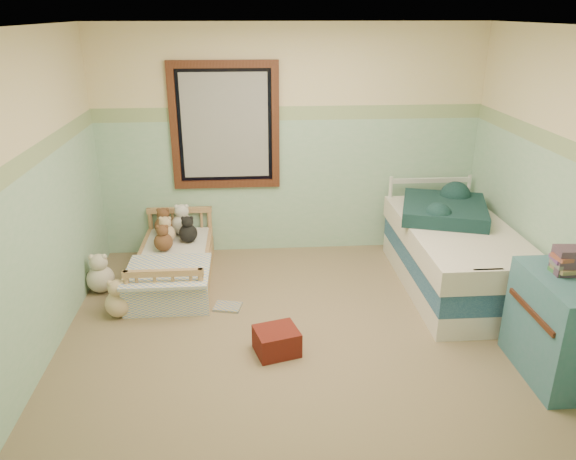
{
  "coord_description": "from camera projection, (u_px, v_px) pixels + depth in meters",
  "views": [
    {
      "loc": [
        -0.46,
        -4.1,
        2.61
      ],
      "look_at": [
        -0.13,
        0.35,
        0.81
      ],
      "focal_mm": 34.15,
      "sensor_mm": 36.0,
      "label": 1
    }
  ],
  "objects": [
    {
      "name": "floor",
      "position": [
        306.0,
        330.0,
        4.8
      ],
      "size": [
        4.2,
        3.6,
        0.02
      ],
      "primitive_type": "cube",
      "color": "brown",
      "rests_on": "ground"
    },
    {
      "name": "ceiling",
      "position": [
        310.0,
        24.0,
        3.86
      ],
      "size": [
        4.2,
        3.6,
        0.02
      ],
      "primitive_type": "cube",
      "color": "white",
      "rests_on": "wall_back"
    },
    {
      "name": "wall_back",
      "position": [
        290.0,
        143.0,
        6.0
      ],
      "size": [
        4.2,
        0.04,
        2.5
      ],
      "primitive_type": "cube",
      "color": "beige",
      "rests_on": "floor"
    },
    {
      "name": "wall_front",
      "position": [
        347.0,
        309.0,
        2.67
      ],
      "size": [
        4.2,
        0.04,
        2.5
      ],
      "primitive_type": "cube",
      "color": "beige",
      "rests_on": "floor"
    },
    {
      "name": "wall_left",
      "position": [
        35.0,
        200.0,
        4.19
      ],
      "size": [
        0.04,
        3.6,
        2.5
      ],
      "primitive_type": "cube",
      "color": "beige",
      "rests_on": "floor"
    },
    {
      "name": "wall_right",
      "position": [
        563.0,
        188.0,
        4.48
      ],
      "size": [
        0.04,
        3.6,
        2.5
      ],
      "primitive_type": "cube",
      "color": "beige",
      "rests_on": "floor"
    },
    {
      "name": "wainscot_mint",
      "position": [
        290.0,
        187.0,
        6.17
      ],
      "size": [
        4.2,
        0.01,
        1.5
      ],
      "primitive_type": "cube",
      "color": "#86BA96",
      "rests_on": "floor"
    },
    {
      "name": "border_strip",
      "position": [
        290.0,
        113.0,
        5.86
      ],
      "size": [
        4.2,
        0.01,
        0.15
      ],
      "primitive_type": "cube",
      "color": "#437047",
      "rests_on": "wall_back"
    },
    {
      "name": "window_frame",
      "position": [
        225.0,
        126.0,
        5.84
      ],
      "size": [
        1.16,
        0.06,
        1.36
      ],
      "primitive_type": "cube",
      "color": "#33190C",
      "rests_on": "wall_back"
    },
    {
      "name": "window_blinds",
      "position": [
        225.0,
        126.0,
        5.85
      ],
      "size": [
        0.92,
        0.01,
        1.12
      ],
      "primitive_type": "cube",
      "color": "#B0B0AD",
      "rests_on": "window_frame"
    },
    {
      "name": "toddler_bed_frame",
      "position": [
        175.0,
        272.0,
        5.65
      ],
      "size": [
        0.72,
        1.44,
        0.19
      ],
      "primitive_type": "cube",
      "color": "olive",
      "rests_on": "floor"
    },
    {
      "name": "toddler_mattress",
      "position": [
        174.0,
        258.0,
        5.59
      ],
      "size": [
        0.66,
        1.38,
        0.12
      ],
      "primitive_type": "cube",
      "color": "silver",
      "rests_on": "toddler_bed_frame"
    },
    {
      "name": "patchwork_quilt",
      "position": [
        168.0,
        271.0,
        5.15
      ],
      "size": [
        0.78,
        0.72,
        0.03
      ],
      "primitive_type": "cube",
      "color": "#7998D5",
      "rests_on": "toddler_mattress"
    },
    {
      "name": "plush_bed_brown",
      "position": [
        164.0,
        226.0,
        5.98
      ],
      "size": [
        0.21,
        0.21,
        0.21
      ],
      "primitive_type": "sphere",
      "color": "brown",
      "rests_on": "toddler_mattress"
    },
    {
      "name": "plush_bed_white",
      "position": [
        183.0,
        224.0,
        5.99
      ],
      "size": [
        0.23,
        0.23,
        0.23
      ],
      "primitive_type": "sphere",
      "color": "silver",
      "rests_on": "toddler_mattress"
    },
    {
      "name": "plush_bed_tan",
      "position": [
        166.0,
        234.0,
        5.79
      ],
      "size": [
        0.2,
        0.2,
        0.2
      ],
      "primitive_type": "sphere",
      "color": "#D7B88C",
      "rests_on": "toddler_mattress"
    },
    {
      "name": "plush_bed_dark",
      "position": [
        188.0,
        233.0,
        5.8
      ],
      "size": [
        0.2,
        0.2,
        0.2
      ],
      "primitive_type": "sphere",
      "color": "black",
      "rests_on": "toddler_mattress"
    },
    {
      "name": "plush_floor_cream",
      "position": [
        101.0,
        279.0,
        5.4
      ],
      "size": [
        0.27,
        0.27,
        0.27
      ],
      "primitive_type": "sphere",
      "color": "beige",
      "rests_on": "floor"
    },
    {
      "name": "plush_floor_tan",
      "position": [
        119.0,
        304.0,
        4.98
      ],
      "size": [
        0.24,
        0.24,
        0.24
      ],
      "primitive_type": "sphere",
      "color": "#D7B88C",
      "rests_on": "floor"
    },
    {
      "name": "twin_bed_frame",
      "position": [
        452.0,
        278.0,
        5.49
      ],
      "size": [
        0.95,
        1.9,
        0.22
      ],
      "primitive_type": "cube",
      "color": "white",
      "rests_on": "floor"
    },
    {
      "name": "twin_boxspring",
      "position": [
        455.0,
        258.0,
        5.41
      ],
      "size": [
        0.95,
        1.9,
        0.22
      ],
      "primitive_type": "cube",
      "color": "navy",
      "rests_on": "twin_bed_frame"
    },
    {
      "name": "twin_mattress",
      "position": [
        458.0,
        237.0,
        5.32
      ],
      "size": [
        0.99,
        1.94,
        0.22
      ],
      "primitive_type": "cube",
      "color": "beige",
      "rests_on": "twin_boxspring"
    },
    {
      "name": "teal_blanket",
      "position": [
        444.0,
        209.0,
        5.53
      ],
      "size": [
        1.03,
        1.06,
        0.14
      ],
      "primitive_type": "cube",
      "rotation": [
        0.0,
        0.0,
        -0.3
      ],
      "color": "black",
      "rests_on": "twin_mattress"
    },
    {
      "name": "dresser",
      "position": [
        562.0,
        327.0,
        4.08
      ],
      "size": [
        0.51,
        0.82,
        0.82
      ],
      "primitive_type": "cube",
      "color": "#316A72",
      "rests_on": "floor"
    },
    {
      "name": "book_stack",
      "position": [
        569.0,
        261.0,
        3.96
      ],
      "size": [
        0.21,
        0.17,
        0.2
      ],
      "primitive_type": "cube",
      "rotation": [
        0.0,
        0.0,
        -0.07
      ],
      "color": "brown",
      "rests_on": "dresser"
    },
    {
      "name": "red_pillow",
      "position": [
        277.0,
        341.0,
        4.45
      ],
      "size": [
        0.4,
        0.37,
        0.21
      ],
      "primitive_type": "cube",
      "rotation": [
        0.0,
        0.0,
        0.27
      ],
      "color": "maroon",
      "rests_on": "floor"
    },
    {
      "name": "floor_book",
      "position": [
        228.0,
        307.0,
        5.14
      ],
      "size": [
        0.28,
        0.24,
        0.02
      ],
      "primitive_type": "cube",
      "rotation": [
        0.0,
        0.0,
        -0.23
      ],
      "color": "gold",
      "rests_on": "floor"
    },
    {
      "name": "extra_plush_0",
      "position": [
        163.0,
        242.0,
        5.59
      ],
      "size": [
        0.19,
        0.19,
        0.19
      ],
      "primitive_type": "sphere",
      "color": "brown",
      "rests_on": "toddler_mattress"
    },
    {
      "name": "extra_plush_1",
      "position": [
        163.0,
        240.0,
        5.67
      ],
      "size": [
        0.16,
        0.16,
        0.16
      ],
      "primitive_type": "sphere",
      "color": "#D7B88C",
      "rests_on": "toddler_mattress"
    }
  ]
}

